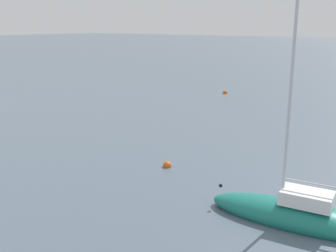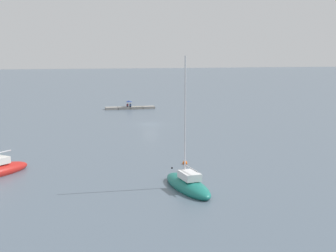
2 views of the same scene
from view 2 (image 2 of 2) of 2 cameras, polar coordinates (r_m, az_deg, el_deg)
name	(u,v)px [view 2 (image 2 of 2)]	position (r m, az deg, el deg)	size (l,w,h in m)	color
ground_plane	(150,124)	(79.63, -2.06, 0.19)	(500.00, 500.00, 0.00)	slate
seawall_pier	(130,108)	(100.78, -4.45, 2.13)	(10.19, 1.82, 0.50)	gray
person_seated_blue_left	(130,106)	(100.50, -4.42, 2.40)	(0.46, 0.65, 0.73)	#1E2333
person_seated_maroon_right	(127,105)	(100.65, -4.76, 2.41)	(0.46, 0.65, 0.73)	#1E2333
umbrella_open_navy	(129,101)	(100.51, -4.59, 2.90)	(1.45, 1.45, 1.31)	black
sailboat_teal_mid	(188,184)	(42.76, 2.32, -6.85)	(3.40, 8.28, 11.91)	#197266
mooring_buoy_mid	(185,163)	(51.99, 1.99, -4.36)	(0.53, 0.53, 0.53)	#EA5914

